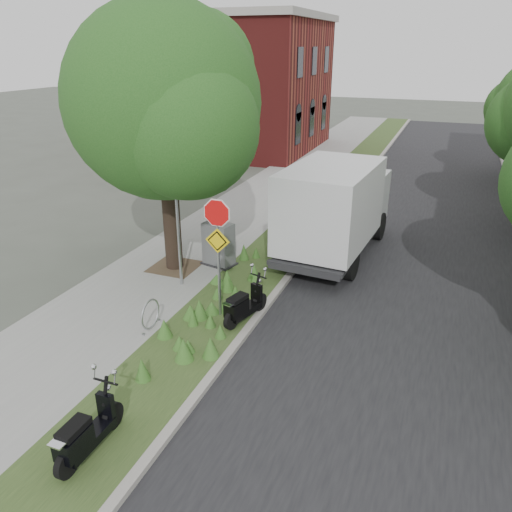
# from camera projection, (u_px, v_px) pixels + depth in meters

# --- Properties ---
(ground) EXTENTS (120.00, 120.00, 0.00)m
(ground) POSITION_uv_depth(u_px,v_px,m) (263.00, 341.00, 11.88)
(ground) COLOR #4C5147
(ground) RESTS_ON ground
(sidewalk_near) EXTENTS (3.50, 60.00, 0.12)m
(sidewalk_near) POSITION_uv_depth(u_px,v_px,m) (253.00, 204.00, 21.86)
(sidewalk_near) COLOR gray
(sidewalk_near) RESTS_ON ground
(verge) EXTENTS (2.00, 60.00, 0.12)m
(verge) POSITION_uv_depth(u_px,v_px,m) (313.00, 211.00, 20.93)
(verge) COLOR #2E461E
(verge) RESTS_ON ground
(kerb_near) EXTENTS (0.20, 60.00, 0.13)m
(kerb_near) POSITION_uv_depth(u_px,v_px,m) (337.00, 214.00, 20.60)
(kerb_near) COLOR #9E9991
(kerb_near) RESTS_ON ground
(road) EXTENTS (7.00, 60.00, 0.01)m
(road) POSITION_uv_depth(u_px,v_px,m) (425.00, 226.00, 19.45)
(road) COLOR black
(road) RESTS_ON ground
(street_tree_main) EXTENTS (6.21, 5.54, 7.66)m
(street_tree_main) POSITION_uv_depth(u_px,v_px,m) (163.00, 112.00, 13.83)
(street_tree_main) COLOR black
(street_tree_main) RESTS_ON ground
(bare_post) EXTENTS (0.08, 0.08, 4.00)m
(bare_post) POSITION_uv_depth(u_px,v_px,m) (177.00, 219.00, 13.67)
(bare_post) COLOR #A5A8AD
(bare_post) RESTS_ON ground
(bike_hoop) EXTENTS (0.06, 0.78, 0.77)m
(bike_hoop) POSITION_uv_depth(u_px,v_px,m) (150.00, 314.00, 12.08)
(bike_hoop) COLOR #A5A8AD
(bike_hoop) RESTS_ON ground
(sign_assembly) EXTENTS (0.94, 0.08, 3.22)m
(sign_assembly) POSITION_uv_depth(u_px,v_px,m) (218.00, 234.00, 11.94)
(sign_assembly) COLOR #A5A8AD
(sign_assembly) RESTS_ON ground
(brick_building) EXTENTS (9.40, 10.40, 8.30)m
(brick_building) POSITION_uv_depth(u_px,v_px,m) (246.00, 83.00, 32.28)
(brick_building) COLOR maroon
(brick_building) RESTS_ON ground
(scooter_near) EXTENTS (0.62, 1.61, 0.78)m
(scooter_near) POSITION_uv_depth(u_px,v_px,m) (241.00, 309.00, 12.33)
(scooter_near) COLOR black
(scooter_near) RESTS_ON ground
(scooter_far) EXTENTS (0.35, 1.69, 0.81)m
(scooter_far) POSITION_uv_depth(u_px,v_px,m) (83.00, 439.00, 8.24)
(scooter_far) COLOR black
(scooter_far) RESTS_ON ground
(box_truck) EXTENTS (2.74, 6.06, 2.67)m
(box_truck) POSITION_uv_depth(u_px,v_px,m) (336.00, 205.00, 16.11)
(box_truck) COLOR #262628
(box_truck) RESTS_ON ground
(utility_cabinet) EXTENTS (1.14, 0.89, 1.35)m
(utility_cabinet) POSITION_uv_depth(u_px,v_px,m) (219.00, 245.00, 15.52)
(utility_cabinet) COLOR #262628
(utility_cabinet) RESTS_ON ground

